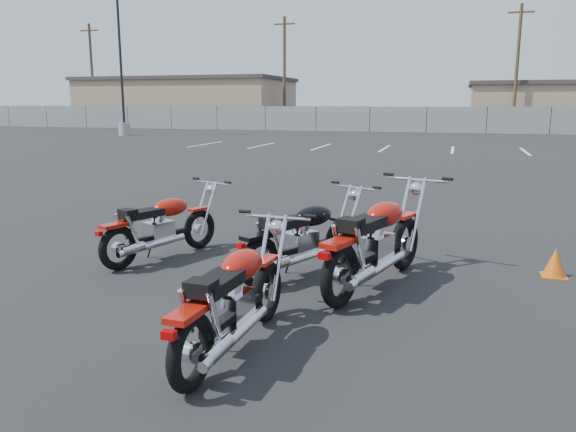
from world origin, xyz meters
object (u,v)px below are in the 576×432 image
(motorcycle_second_black, at_px, (303,238))
(motorcycle_third_red, at_px, (377,242))
(motorcycle_front_red, at_px, (161,226))
(motorcycle_rear_red, at_px, (234,299))

(motorcycle_second_black, xyz_separation_m, motorcycle_third_red, (0.91, -0.20, 0.06))
(motorcycle_front_red, distance_m, motorcycle_second_black, 2.02)
(motorcycle_second_black, relative_size, motorcycle_rear_red, 0.96)
(motorcycle_front_red, distance_m, motorcycle_third_red, 2.94)
(motorcycle_second_black, bearing_deg, motorcycle_third_red, -12.30)
(motorcycle_front_red, height_order, motorcycle_third_red, motorcycle_third_red)
(motorcycle_rear_red, bearing_deg, motorcycle_front_red, 130.24)
(motorcycle_second_black, bearing_deg, motorcycle_rear_red, -89.67)
(motorcycle_front_red, height_order, motorcycle_rear_red, motorcycle_rear_red)
(motorcycle_rear_red, bearing_deg, motorcycle_second_black, 90.33)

